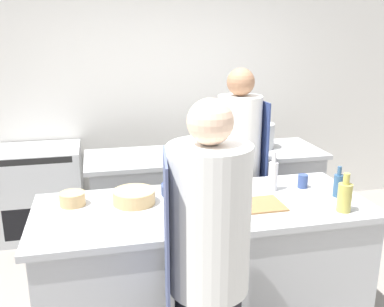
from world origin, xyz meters
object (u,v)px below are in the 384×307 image
Objects in this scene: chef_at_stove at (238,173)px; bowl_prep_small at (180,189)px; bowl_mixing_large at (134,197)px; bottle_wine at (223,175)px; bottle_cooking_oil at (273,175)px; cup at (303,181)px; bottle_olive_oil at (345,196)px; oven_range at (41,192)px; chef_at_prep_near at (208,275)px; bottle_vinegar at (338,185)px; stockpot at (259,136)px; bowl_ceramic_blue at (72,199)px.

bowl_prep_small is at bearing -52.76° from chef_at_stove.
bottle_wine is at bearing 17.36° from bowl_mixing_large.
bowl_prep_small is at bearing 16.52° from bowl_mixing_large.
bottle_cooking_oil is 2.90× the size of cup.
chef_at_stove is 1.08m from bottle_olive_oil.
bottle_olive_oil is at bearing -44.86° from oven_range.
chef_at_prep_near is 1.13m from bottle_wine.
oven_range is 2.47m from bottle_cooking_oil.
bottle_vinegar is (2.17, -1.82, 0.55)m from oven_range.
bowl_mixing_large is 1.73m from stockpot.
cup is at bearing -95.14° from stockpot.
bottle_olive_oil reaches higher than bowl_mixing_large.
stockpot reaches higher than bottle_wine.
bottle_wine is 1.12× the size of bowl_ceramic_blue.
bottle_wine is 1.07m from bowl_ceramic_blue.
oven_range is 3.60× the size of bottle_olive_oil.
bottle_olive_oil is (0.99, 0.42, 0.16)m from chef_at_prep_near.
bottle_wine is 0.36m from bowl_prep_small.
bottle_vinegar is 0.26m from cup.
bowl_mixing_large is (-0.67, -0.21, -0.03)m from bottle_wine.
chef_at_stove is 6.93× the size of bottle_olive_oil.
oven_range is 2.63m from cup.
bowl_prep_small is (-0.34, -0.11, -0.04)m from bottle_wine.
bottle_olive_oil is at bearing -46.43° from bottle_wine.
oven_range is 3.17× the size of stockpot.
oven_range is 0.52× the size of chef_at_prep_near.
chef_at_prep_near reaches higher than bottle_olive_oil.
bowl_mixing_large is (-0.28, 0.85, 0.10)m from chef_at_prep_near.
bottle_cooking_oil reaches higher than bowl_mixing_large.
bowl_prep_small is at bearing 164.74° from bottle_vinegar.
bottle_vinegar is (0.45, -0.77, 0.13)m from chef_at_stove.
bottle_olive_oil is 0.87m from bottle_wine.
cup is at bearing 1.00° from bowl_mixing_large.
bowl_mixing_large is at bearing -139.38° from stockpot.
bowl_prep_small is 0.91× the size of stockpot.
bowl_prep_small is at bearing 173.58° from bottle_cooking_oil.
stockpot reaches higher than bottle_vinegar.
chef_at_stove is at bearing 32.35° from bowl_mixing_large.
bowl_mixing_large is at bearing -59.68° from chef_at_stove.
chef_at_prep_near reaches higher than bowl_prep_small.
chef_at_stove is 0.64m from cup.
chef_at_stove reaches higher than chef_at_prep_near.
chef_at_prep_near is 1.13m from bowl_ceramic_blue.
bowl_ceramic_blue is (-0.39, 0.06, -0.00)m from bowl_mixing_large.
oven_range is at bearing 141.27° from cup.
chef_at_stove is 6.13× the size of bottle_cooking_oil.
bowl_prep_small is (-0.66, 0.07, -0.08)m from bottle_cooking_oil.
bottle_olive_oil reaches higher than bowl_prep_small.
bowl_ceramic_blue is (-1.06, -0.15, -0.03)m from bottle_wine.
chef_at_prep_near is 1.13m from bottle_cooking_oil.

